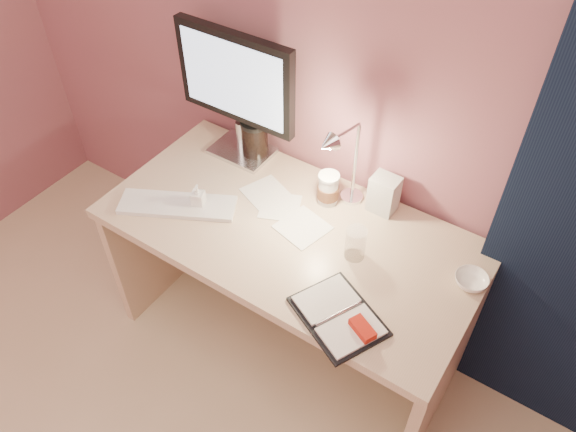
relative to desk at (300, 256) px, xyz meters
The scene contains 14 objects.
desk is the anchor object (origin of this frame).
monitor 0.71m from the desk, 156.15° to the left, with size 0.51×0.18×0.55m.
keyboard 0.53m from the desk, 152.70° to the right, with size 0.44×0.13×0.02m, color silver.
planner 0.53m from the desk, 41.95° to the right, with size 0.35×0.32×0.04m.
paper_a 0.25m from the desk, behind, with size 0.15×0.15×0.00m, color silver.
paper_b 0.23m from the desk, 50.63° to the right, with size 0.16×0.16×0.00m, color silver.
paper_c 0.30m from the desk, 169.82° to the left, with size 0.15×0.15×0.00m, color silver.
coffee_cup 0.32m from the desk, 71.98° to the left, with size 0.08×0.08×0.13m.
clear_cup 0.39m from the desk, 12.71° to the right, with size 0.07×0.07×0.13m, color white.
bowl 0.69m from the desk, ahead, with size 0.11×0.11×0.04m, color white.
lotion_bottle 0.48m from the desk, 154.51° to the right, with size 0.05×0.05×0.10m, color white.
dark_jar 0.51m from the desk, 150.47° to the left, with size 0.11×0.11×0.15m, color black.
product_box 0.43m from the desk, 41.42° to the left, with size 0.10×0.08×0.15m, color silver.
desk_lamp 0.49m from the desk, 37.97° to the left, with size 0.12×0.23×0.37m.
Camera 1 is at (0.78, 0.19, 2.22)m, focal length 35.00 mm.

